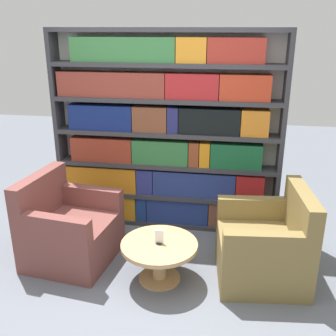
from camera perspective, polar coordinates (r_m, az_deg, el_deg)
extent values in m
plane|color=slate|center=(3.81, -4.04, -18.02)|extent=(14.00, 14.00, 0.00)
cube|color=silver|center=(4.71, 0.00, 5.47)|extent=(2.65, 0.05, 2.33)
cube|color=#333338|center=(4.97, -15.29, 5.53)|extent=(0.05, 0.30, 2.33)
cube|color=#333338|center=(4.57, 16.12, 4.20)|extent=(0.05, 0.30, 2.33)
cube|color=#333338|center=(5.01, -0.23, -7.62)|extent=(2.55, 0.30, 0.05)
cube|color=#333338|center=(4.85, -0.24, -3.82)|extent=(2.55, 0.30, 0.05)
cube|color=#333338|center=(4.70, -0.24, 0.51)|extent=(2.55, 0.30, 0.05)
cube|color=#333338|center=(4.59, -0.25, 5.08)|extent=(2.55, 0.30, 0.05)
cube|color=#333338|center=(4.51, -0.26, 9.86)|extent=(2.55, 0.30, 0.05)
cube|color=#333338|center=(4.45, -0.27, 14.78)|extent=(2.55, 0.30, 0.05)
cube|color=#333338|center=(4.43, -0.28, 19.45)|extent=(2.55, 0.30, 0.05)
cube|color=orange|center=(5.08, -8.84, -5.26)|extent=(0.78, 0.20, 0.30)
cube|color=navy|center=(4.96, -3.72, -5.68)|extent=(0.13, 0.20, 0.30)
cube|color=navy|center=(4.88, 1.44, -6.06)|extent=(0.75, 0.20, 0.30)
cube|color=brown|center=(4.85, 6.71, -6.40)|extent=(0.13, 0.20, 0.30)
cube|color=black|center=(4.85, 10.49, -6.60)|extent=(0.49, 0.20, 0.30)
cube|color=orange|center=(4.94, -9.55, -1.36)|extent=(0.90, 0.20, 0.31)
cube|color=navy|center=(4.80, -3.25, -1.77)|extent=(0.20, 0.20, 0.31)
cube|color=navy|center=(4.71, 3.80, -2.20)|extent=(0.97, 0.20, 0.31)
cube|color=#A71C1D|center=(4.71, 11.75, -2.64)|extent=(0.32, 0.20, 0.31)
cube|color=maroon|center=(4.81, -9.42, 2.80)|extent=(0.74, 0.20, 0.29)
cube|color=#2E6B3A|center=(4.64, -1.05, 2.42)|extent=(0.66, 0.20, 0.29)
cube|color=brown|center=(4.59, 3.84, 2.17)|extent=(0.12, 0.20, 0.29)
cube|color=orange|center=(4.58, 5.39, 2.09)|extent=(0.12, 0.20, 0.29)
cube|color=#175631|center=(4.57, 9.85, 1.85)|extent=(0.58, 0.20, 0.29)
cube|color=navy|center=(4.71, -9.57, 7.33)|extent=(0.76, 0.20, 0.29)
cube|color=brown|center=(4.56, -2.54, 7.17)|extent=(0.40, 0.20, 0.29)
cube|color=navy|center=(4.51, 0.81, 7.05)|extent=(0.12, 0.20, 0.29)
cube|color=black|center=(4.47, 6.05, 6.82)|extent=(0.68, 0.20, 0.29)
cube|color=#C87323|center=(4.47, 12.48, 6.47)|extent=(0.30, 0.20, 0.29)
cube|color=brown|center=(4.60, -8.15, 11.95)|extent=(1.24, 0.20, 0.28)
cube|color=#A52124|center=(4.42, 3.57, 11.78)|extent=(0.58, 0.20, 0.28)
cube|color=#B0351E|center=(4.40, 11.13, 11.41)|extent=(0.54, 0.20, 0.28)
cube|color=#336E39|center=(4.52, -6.50, 16.73)|extent=(1.17, 0.20, 0.26)
cube|color=orange|center=(4.38, 3.48, 16.72)|extent=(0.32, 0.20, 0.26)
cube|color=maroon|center=(4.36, 9.88, 16.46)|extent=(0.60, 0.20, 0.26)
cube|color=brown|center=(4.32, -13.63, -10.03)|extent=(0.93, 0.95, 0.45)
cube|color=brown|center=(4.29, -18.11, -3.83)|extent=(0.25, 0.86, 0.46)
cube|color=brown|center=(3.85, -15.82, -8.34)|extent=(0.69, 0.21, 0.23)
cube|color=brown|center=(4.41, -10.87, -4.15)|extent=(0.69, 0.21, 0.23)
cube|color=olive|center=(4.03, 13.29, -12.29)|extent=(0.91, 0.93, 0.45)
cube|color=olive|center=(3.89, 18.82, -6.40)|extent=(0.23, 0.86, 0.46)
cube|color=olive|center=(4.18, 11.91, -5.67)|extent=(0.69, 0.19, 0.23)
cube|color=olive|center=(3.54, 13.55, -10.78)|extent=(0.69, 0.19, 0.23)
cylinder|color=tan|center=(3.91, -1.25, -13.66)|extent=(0.13, 0.13, 0.36)
cylinder|color=tan|center=(4.00, -1.23, -15.64)|extent=(0.40, 0.40, 0.03)
cylinder|color=tan|center=(3.80, -1.28, -11.13)|extent=(0.73, 0.73, 0.04)
cube|color=black|center=(3.79, -1.28, -10.81)|extent=(0.05, 0.06, 0.01)
cube|color=white|center=(3.75, -1.29, -9.96)|extent=(0.08, 0.01, 0.14)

